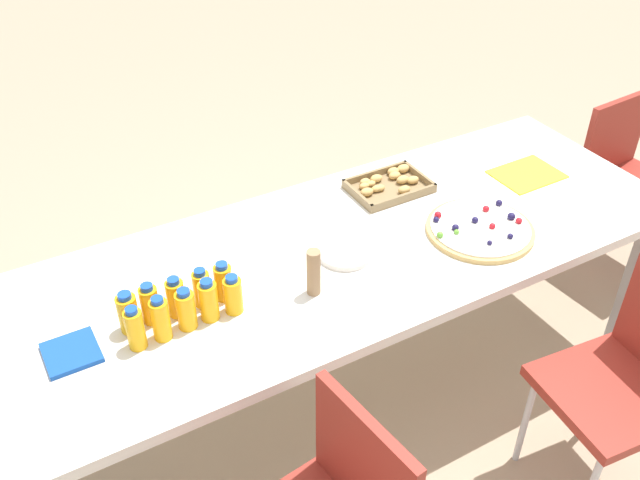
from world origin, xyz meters
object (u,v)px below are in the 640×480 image
(chair_near_right, at_px, (631,376))
(juice_bottle_6, at_px, (150,304))
(plate_stack, at_px, (345,252))
(paper_folder, at_px, (527,174))
(juice_bottle_1, at_px, (161,319))
(napkin_stack, at_px, (71,353))
(chair_end, at_px, (627,174))
(juice_bottle_5, at_px, (128,313))
(juice_bottle_3, at_px, (209,301))
(snack_tray, at_px, (389,185))
(juice_bottle_9, at_px, (223,282))
(fruit_pizza, at_px, (480,229))
(party_table, at_px, (349,259))
(juice_bottle_2, at_px, (186,310))
(juice_bottle_7, at_px, (176,298))
(cardboard_tube, at_px, (314,272))
(juice_bottle_8, at_px, (202,288))
(juice_bottle_4, at_px, (233,295))
(juice_bottle_0, at_px, (135,329))

(chair_near_right, relative_size, juice_bottle_6, 6.01)
(plate_stack, distance_m, paper_folder, 0.90)
(juice_bottle_1, height_order, napkin_stack, juice_bottle_1)
(chair_near_right, bearing_deg, chair_end, -42.66)
(juice_bottle_5, distance_m, paper_folder, 1.63)
(juice_bottle_3, bearing_deg, snack_tray, 21.08)
(juice_bottle_9, height_order, fruit_pizza, juice_bottle_9)
(juice_bottle_3, bearing_deg, juice_bottle_5, 162.92)
(party_table, relative_size, juice_bottle_2, 17.41)
(juice_bottle_7, bearing_deg, juice_bottle_2, -84.36)
(chair_end, bearing_deg, juice_bottle_5, -1.01)
(juice_bottle_2, bearing_deg, juice_bottle_1, -174.50)
(juice_bottle_2, bearing_deg, chair_end, 4.91)
(party_table, bearing_deg, juice_bottle_5, -177.83)
(juice_bottle_3, xyz_separation_m, cardboard_tube, (0.33, -0.05, 0.01))
(party_table, relative_size, juice_bottle_9, 18.25)
(chair_near_right, distance_m, juice_bottle_1, 1.48)
(juice_bottle_7, bearing_deg, paper_folder, 3.15)
(chair_end, relative_size, cardboard_tube, 5.14)
(chair_near_right, relative_size, plate_stack, 4.35)
(chair_end, bearing_deg, juice_bottle_2, 1.03)
(juice_bottle_5, bearing_deg, chair_near_right, -28.75)
(juice_bottle_8, relative_size, cardboard_tube, 0.82)
(juice_bottle_3, height_order, juice_bottle_8, juice_bottle_3)
(juice_bottle_3, height_order, juice_bottle_4, juice_bottle_3)
(paper_folder, bearing_deg, juice_bottle_8, -176.81)
(chair_end, height_order, juice_bottle_2, juice_bottle_2)
(juice_bottle_9, height_order, snack_tray, juice_bottle_9)
(snack_tray, bearing_deg, cardboard_tube, -144.51)
(juice_bottle_5, height_order, cardboard_tube, cardboard_tube)
(juice_bottle_1, xyz_separation_m, juice_bottle_6, (-0.00, 0.08, -0.01))
(juice_bottle_5, relative_size, juice_bottle_8, 1.04)
(snack_tray, bearing_deg, chair_end, -7.05)
(juice_bottle_1, xyz_separation_m, snack_tray, (1.03, 0.35, -0.06))
(juice_bottle_1, height_order, juice_bottle_6, juice_bottle_1)
(juice_bottle_9, height_order, plate_stack, juice_bottle_9)
(chair_near_right, distance_m, juice_bottle_8, 1.38)
(chair_end, relative_size, snack_tray, 2.78)
(juice_bottle_0, xyz_separation_m, juice_bottle_8, (0.23, 0.08, -0.01))
(party_table, distance_m, cardboard_tube, 0.31)
(chair_end, relative_size, juice_bottle_4, 6.22)
(juice_bottle_2, height_order, plate_stack, juice_bottle_2)
(juice_bottle_2, relative_size, juice_bottle_5, 1.01)
(snack_tray, bearing_deg, juice_bottle_7, -164.06)
(juice_bottle_0, height_order, juice_bottle_8, juice_bottle_0)
(juice_bottle_0, height_order, juice_bottle_5, juice_bottle_0)
(juice_bottle_7, bearing_deg, juice_bottle_5, 178.62)
(napkin_stack, distance_m, paper_folder, 1.81)
(fruit_pizza, distance_m, snack_tray, 0.41)
(plate_stack, xyz_separation_m, cardboard_tube, (-0.19, -0.12, 0.07))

